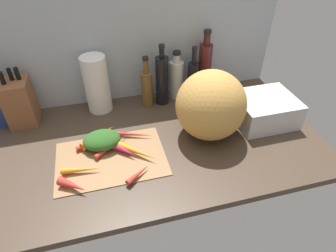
# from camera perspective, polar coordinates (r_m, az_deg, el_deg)

# --- Properties ---
(ground_plane) EXTENTS (1.70, 0.80, 0.03)m
(ground_plane) POSITION_cam_1_polar(r_m,az_deg,el_deg) (1.25, -8.49, -4.00)
(ground_plane) COLOR #47382B
(wall_back) EXTENTS (1.70, 0.03, 0.60)m
(wall_back) POSITION_cam_1_polar(r_m,az_deg,el_deg) (1.42, -12.03, 16.02)
(wall_back) COLOR #ADB7C1
(wall_back) RESTS_ON ground_plane
(cutting_board) EXTENTS (0.43, 0.30, 0.01)m
(cutting_board) POSITION_cam_1_polar(r_m,az_deg,el_deg) (1.18, -11.33, -6.35)
(cutting_board) COLOR #997047
(cutting_board) RESTS_ON ground_plane
(carrot_0) EXTENTS (0.11, 0.10, 0.04)m
(carrot_0) POSITION_cam_1_polar(r_m,az_deg,el_deg) (1.09, -18.58, -11.23)
(carrot_0) COLOR red
(carrot_0) RESTS_ON cutting_board
(carrot_1) EXTENTS (0.15, 0.14, 0.03)m
(carrot_1) POSITION_cam_1_polar(r_m,az_deg,el_deg) (1.16, -6.19, -5.14)
(carrot_1) COLOR orange
(carrot_1) RESTS_ON cutting_board
(carrot_2) EXTENTS (0.18, 0.06, 0.02)m
(carrot_2) POSITION_cam_1_polar(r_m,az_deg,el_deg) (1.24, -14.09, -3.17)
(carrot_2) COLOR red
(carrot_2) RESTS_ON cutting_board
(carrot_3) EXTENTS (0.15, 0.13, 0.02)m
(carrot_3) POSITION_cam_1_polar(r_m,az_deg,el_deg) (1.21, -11.22, -3.86)
(carrot_3) COLOR red
(carrot_3) RESTS_ON cutting_board
(carrot_4) EXTENTS (0.15, 0.05, 0.03)m
(carrot_4) POSITION_cam_1_polar(r_m,az_deg,el_deg) (1.14, -16.98, -8.37)
(carrot_4) COLOR orange
(carrot_4) RESTS_ON cutting_board
(carrot_5) EXTENTS (0.11, 0.12, 0.03)m
(carrot_5) POSITION_cam_1_polar(r_m,az_deg,el_deg) (1.18, -8.92, -4.77)
(carrot_5) COLOR #B2264C
(carrot_5) RESTS_ON cutting_board
(carrot_6) EXTENTS (0.16, 0.08, 0.02)m
(carrot_6) POSITION_cam_1_polar(r_m,az_deg,el_deg) (1.25, -6.95, -1.69)
(carrot_6) COLOR red
(carrot_6) RESTS_ON cutting_board
(carrot_7) EXTENTS (0.16, 0.14, 0.04)m
(carrot_7) POSITION_cam_1_polar(r_m,az_deg,el_deg) (1.26, -13.73, -2.02)
(carrot_7) COLOR orange
(carrot_7) RESTS_ON cutting_board
(carrot_8) EXTENTS (0.11, 0.09, 0.02)m
(carrot_8) POSITION_cam_1_polar(r_m,az_deg,el_deg) (1.08, -5.96, -9.52)
(carrot_8) COLOR red
(carrot_8) RESTS_ON cutting_board
(carrot_greens_pile) EXTENTS (0.16, 0.12, 0.07)m
(carrot_greens_pile) POSITION_cam_1_polar(r_m,az_deg,el_deg) (1.22, -13.12, -2.69)
(carrot_greens_pile) COLOR #2D6023
(carrot_greens_pile) RESTS_ON cutting_board
(winter_squash) EXTENTS (0.30, 0.29, 0.30)m
(winter_squash) POSITION_cam_1_polar(r_m,az_deg,el_deg) (1.20, 8.57, 4.12)
(winter_squash) COLOR gold
(winter_squash) RESTS_ON ground_plane
(knife_block) EXTENTS (0.12, 0.13, 0.27)m
(knife_block) POSITION_cam_1_polar(r_m,az_deg,el_deg) (1.45, -27.61, 4.26)
(knife_block) COLOR brown
(knife_block) RESTS_ON ground_plane
(paper_towel_roll) EXTENTS (0.12, 0.12, 0.28)m
(paper_towel_roll) POSITION_cam_1_polar(r_m,az_deg,el_deg) (1.40, -14.09, 8.12)
(paper_towel_roll) COLOR white
(paper_towel_roll) RESTS_ON ground_plane
(bottle_0) EXTENTS (0.06, 0.06, 0.26)m
(bottle_0) POSITION_cam_1_polar(r_m,az_deg,el_deg) (1.41, -4.24, 7.72)
(bottle_0) COLOR brown
(bottle_0) RESTS_ON ground_plane
(bottle_1) EXTENTS (0.07, 0.07, 0.31)m
(bottle_1) POSITION_cam_1_polar(r_m,az_deg,el_deg) (1.42, -1.18, 9.21)
(bottle_1) COLOR black
(bottle_1) RESTS_ON ground_plane
(bottle_2) EXTENTS (0.07, 0.07, 0.26)m
(bottle_2) POSITION_cam_1_polar(r_m,az_deg,el_deg) (1.48, 1.67, 9.54)
(bottle_2) COLOR silver
(bottle_2) RESTS_ON ground_plane
(bottle_3) EXTENTS (0.06, 0.06, 0.28)m
(bottle_3) POSITION_cam_1_polar(r_m,az_deg,el_deg) (1.47, 4.98, 9.26)
(bottle_3) COLOR black
(bottle_3) RESTS_ON ground_plane
(bottle_4) EXTENTS (0.07, 0.07, 0.35)m
(bottle_4) POSITION_cam_1_polar(r_m,az_deg,el_deg) (1.50, 7.31, 11.41)
(bottle_4) COLOR #471919
(bottle_4) RESTS_ON ground_plane
(dish_rack) EXTENTS (0.27, 0.23, 0.12)m
(dish_rack) POSITION_cam_1_polar(r_m,az_deg,el_deg) (1.40, 18.67, 3.23)
(dish_rack) COLOR silver
(dish_rack) RESTS_ON ground_plane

